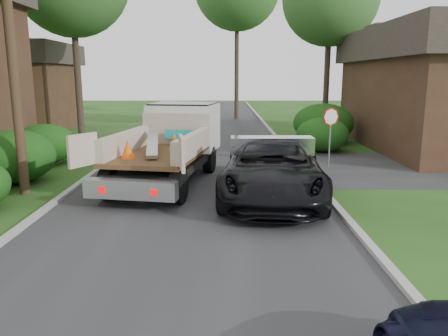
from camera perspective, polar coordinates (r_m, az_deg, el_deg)
ground at (r=9.37m, az=-5.61°, el=-11.40°), size 120.00×120.00×0.00m
road at (r=18.95m, az=-2.73°, el=0.65°), size 8.00×90.00×0.02m
curb_left at (r=19.56m, az=-14.82°, el=0.79°), size 0.20×90.00×0.12m
curb_right at (r=19.19m, az=9.59°, el=0.80°), size 0.20×90.00×0.12m
stop_sign at (r=18.18m, az=13.74°, el=5.50°), size 0.71×0.32×2.48m
utility_pole at (r=15.04m, az=-26.24°, el=16.36°), size 2.42×1.25×10.00m
house_left_far at (r=33.79m, az=-25.63°, el=9.66°), size 7.56×7.56×6.00m
hedge_left_b at (r=17.01m, az=-25.81°, el=1.36°), size 2.86×2.86×1.87m
hedge_left_c at (r=20.29m, az=-22.34°, el=2.94°), size 2.60×2.60×1.70m
hedge_right_a at (r=22.30m, az=12.72°, el=4.27°), size 2.60×2.60×1.70m
hedge_right_b at (r=25.33m, az=12.83°, el=5.73°), size 3.38×3.38×2.21m
flatbed_truck at (r=16.23m, az=-6.45°, el=3.88°), size 4.11×7.44×2.67m
black_pickup at (r=13.44m, az=6.41°, el=-0.17°), size 3.66×6.77×1.81m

